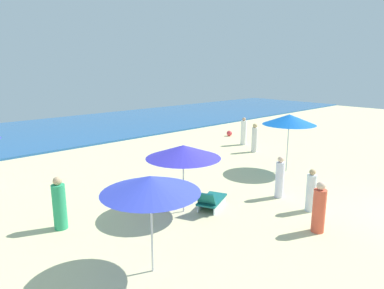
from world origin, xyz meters
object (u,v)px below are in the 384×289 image
at_px(beachgoer_2, 254,138).
at_px(beachgoer_3, 319,209).
at_px(beachgoer_1, 280,178).
at_px(umbrella_2, 151,184).
at_px(umbrella_1, 183,152).
at_px(umbrella_4, 289,120).
at_px(beachgoer_0, 59,205).
at_px(lounge_chair_1_1, 211,201).
at_px(beachgoer_4, 244,132).
at_px(beachgoer_5, 311,192).
at_px(beach_ball_0, 229,133).
at_px(lounge_chair_1_0, 164,197).

height_order(beachgoer_2, beachgoer_3, beachgoer_2).
bearing_deg(beachgoer_1, umbrella_2, -100.25).
height_order(umbrella_1, beachgoer_3, umbrella_1).
bearing_deg(umbrella_4, beachgoer_1, -152.20).
xyz_separation_m(umbrella_1, beachgoer_1, (3.48, -1.44, -1.34)).
height_order(umbrella_2, beachgoer_0, umbrella_2).
relative_size(lounge_chair_1_1, umbrella_4, 0.61).
distance_m(umbrella_2, beachgoer_4, 14.30).
bearing_deg(beachgoer_5, umbrella_1, -166.35).
bearing_deg(beachgoer_5, beachgoer_3, -87.50).
height_order(beachgoer_2, beachgoer_5, beachgoer_2).
distance_m(beachgoer_0, beachgoer_2, 12.13).
height_order(umbrella_4, beachgoer_3, umbrella_4).
distance_m(beachgoer_0, beach_ball_0, 15.59).
bearing_deg(beachgoer_4, lounge_chair_1_1, 97.94).
relative_size(umbrella_4, beach_ball_0, 6.96).
xyz_separation_m(umbrella_2, beachgoer_3, (4.79, -1.69, -1.47)).
relative_size(lounge_chair_1_1, beach_ball_0, 4.26).
xyz_separation_m(lounge_chair_1_0, lounge_chair_1_1, (0.87, -1.45, 0.06)).
xyz_separation_m(lounge_chair_1_0, beachgoer_2, (8.48, 2.47, 0.55)).
distance_m(lounge_chair_1_0, beachgoer_2, 8.85).
height_order(lounge_chair_1_0, umbrella_2, umbrella_2).
relative_size(beachgoer_2, beachgoer_3, 1.06).
bearing_deg(beachgoer_0, umbrella_1, -96.17).
relative_size(beachgoer_2, beachgoer_5, 1.12).
height_order(lounge_chair_1_1, beachgoer_5, beachgoer_5).
relative_size(lounge_chair_1_1, beachgoer_5, 1.11).
bearing_deg(lounge_chair_1_0, beachgoer_3, -164.62).
bearing_deg(umbrella_4, beachgoer_5, -138.24).
distance_m(umbrella_1, umbrella_4, 6.63).
distance_m(lounge_chair_1_1, beach_ball_0, 12.80).
bearing_deg(beachgoer_0, beachgoer_1, -95.26).
height_order(lounge_chair_1_0, beachgoer_3, beachgoer_3).
bearing_deg(beachgoer_4, umbrella_1, 93.46).
distance_m(umbrella_2, beachgoer_2, 12.65).
bearing_deg(beach_ball_0, beachgoer_5, -126.78).
xyz_separation_m(lounge_chair_1_1, umbrella_2, (-3.68, -1.63, 1.89)).
height_order(lounge_chair_1_0, beachgoer_0, beachgoer_0).
height_order(umbrella_1, umbrella_4, umbrella_4).
xyz_separation_m(lounge_chair_1_0, umbrella_4, (6.65, -0.78, 2.19)).
bearing_deg(beachgoer_2, umbrella_1, -152.08).
bearing_deg(umbrella_1, umbrella_2, -143.59).
relative_size(umbrella_2, beach_ball_0, 6.24).
distance_m(lounge_chair_1_0, lounge_chair_1_1, 1.69).
xyz_separation_m(beachgoer_0, beachgoer_5, (6.71, -4.45, -0.07)).
distance_m(beachgoer_1, beachgoer_5, 1.45).
distance_m(beachgoer_0, beachgoer_4, 13.46).
bearing_deg(beachgoer_4, beachgoer_1, 112.69).
height_order(beachgoer_1, beach_ball_0, beachgoer_1).
distance_m(umbrella_2, beachgoer_0, 4.01).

